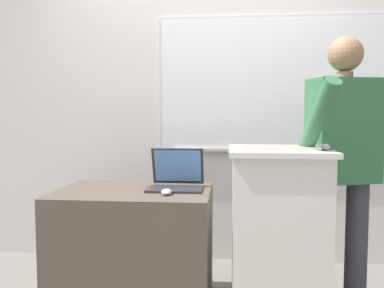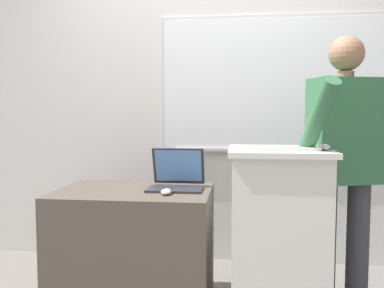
{
  "view_description": "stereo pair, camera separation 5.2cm",
  "coord_description": "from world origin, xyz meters",
  "px_view_note": "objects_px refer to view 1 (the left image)",
  "views": [
    {
      "loc": [
        0.2,
        -1.95,
        1.21
      ],
      "look_at": [
        -0.03,
        0.44,
        1.02
      ],
      "focal_mm": 38.0,
      "sensor_mm": 36.0,
      "label": 1
    },
    {
      "loc": [
        0.25,
        -1.95,
        1.21
      ],
      "look_at": [
        -0.03,
        0.44,
        1.02
      ],
      "focal_mm": 38.0,
      "sensor_mm": 36.0,
      "label": 2
    }
  ],
  "objects_px": {
    "lectern_podium": "(278,234)",
    "person_presenter": "(343,158)",
    "wireless_keyboard": "(282,148)",
    "computer_mouse_by_laptop": "(166,192)",
    "laptop": "(176,176)",
    "side_desk": "(134,248)",
    "computer_mouse_by_keyboard": "(324,147)"
  },
  "relations": [
    {
      "from": "lectern_podium",
      "to": "person_presenter",
      "type": "bearing_deg",
      "value": 11.41
    },
    {
      "from": "lectern_podium",
      "to": "wireless_keyboard",
      "type": "relative_size",
      "value": 2.47
    },
    {
      "from": "wireless_keyboard",
      "to": "computer_mouse_by_laptop",
      "type": "distance_m",
      "value": 0.7
    },
    {
      "from": "lectern_podium",
      "to": "person_presenter",
      "type": "relative_size",
      "value": 0.61
    },
    {
      "from": "lectern_podium",
      "to": "laptop",
      "type": "bearing_deg",
      "value": 165.36
    },
    {
      "from": "computer_mouse_by_laptop",
      "to": "laptop",
      "type": "bearing_deg",
      "value": 81.9
    },
    {
      "from": "side_desk",
      "to": "laptop",
      "type": "bearing_deg",
      "value": 18.9
    },
    {
      "from": "lectern_podium",
      "to": "computer_mouse_by_laptop",
      "type": "xyz_separation_m",
      "value": [
        -0.65,
        -0.05,
        0.25
      ]
    },
    {
      "from": "side_desk",
      "to": "wireless_keyboard",
      "type": "xyz_separation_m",
      "value": [
        0.88,
        -0.14,
        0.65
      ]
    },
    {
      "from": "laptop",
      "to": "computer_mouse_by_laptop",
      "type": "relative_size",
      "value": 3.38
    },
    {
      "from": "side_desk",
      "to": "computer_mouse_by_laptop",
      "type": "xyz_separation_m",
      "value": [
        0.23,
        -0.13,
        0.38
      ]
    },
    {
      "from": "side_desk",
      "to": "computer_mouse_by_keyboard",
      "type": "distance_m",
      "value": 1.3
    },
    {
      "from": "person_presenter",
      "to": "computer_mouse_by_laptop",
      "type": "height_order",
      "value": "person_presenter"
    },
    {
      "from": "person_presenter",
      "to": "wireless_keyboard",
      "type": "xyz_separation_m",
      "value": [
        -0.37,
        -0.14,
        0.07
      ]
    },
    {
      "from": "wireless_keyboard",
      "to": "laptop",
      "type": "bearing_deg",
      "value": 159.82
    },
    {
      "from": "computer_mouse_by_laptop",
      "to": "computer_mouse_by_keyboard",
      "type": "xyz_separation_m",
      "value": [
        0.88,
        -0.02,
        0.27
      ]
    },
    {
      "from": "lectern_podium",
      "to": "person_presenter",
      "type": "xyz_separation_m",
      "value": [
        0.38,
        0.08,
        0.44
      ]
    },
    {
      "from": "laptop",
      "to": "wireless_keyboard",
      "type": "relative_size",
      "value": 0.83
    },
    {
      "from": "side_desk",
      "to": "computer_mouse_by_laptop",
      "type": "bearing_deg",
      "value": -29.27
    },
    {
      "from": "wireless_keyboard",
      "to": "computer_mouse_by_keyboard",
      "type": "height_order",
      "value": "computer_mouse_by_keyboard"
    },
    {
      "from": "person_presenter",
      "to": "computer_mouse_by_laptop",
      "type": "relative_size",
      "value": 16.45
    },
    {
      "from": "person_presenter",
      "to": "computer_mouse_by_keyboard",
      "type": "xyz_separation_m",
      "value": [
        -0.14,
        -0.15,
        0.08
      ]
    },
    {
      "from": "laptop",
      "to": "computer_mouse_by_laptop",
      "type": "height_order",
      "value": "laptop"
    },
    {
      "from": "side_desk",
      "to": "laptop",
      "type": "relative_size",
      "value": 2.8
    },
    {
      "from": "person_presenter",
      "to": "laptop",
      "type": "bearing_deg",
      "value": 158.37
    },
    {
      "from": "laptop",
      "to": "computer_mouse_by_laptop",
      "type": "xyz_separation_m",
      "value": [
        -0.03,
        -0.21,
        -0.06
      ]
    },
    {
      "from": "computer_mouse_by_laptop",
      "to": "side_desk",
      "type": "bearing_deg",
      "value": 150.73
    },
    {
      "from": "person_presenter",
      "to": "computer_mouse_by_laptop",
      "type": "xyz_separation_m",
      "value": [
        -1.02,
        -0.13,
        -0.19
      ]
    },
    {
      "from": "wireless_keyboard",
      "to": "computer_mouse_by_laptop",
      "type": "relative_size",
      "value": 4.07
    },
    {
      "from": "laptop",
      "to": "computer_mouse_by_keyboard",
      "type": "relative_size",
      "value": 3.38
    },
    {
      "from": "wireless_keyboard",
      "to": "computer_mouse_by_keyboard",
      "type": "relative_size",
      "value": 4.07
    },
    {
      "from": "lectern_podium",
      "to": "wireless_keyboard",
      "type": "bearing_deg",
      "value": -85.94
    }
  ]
}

